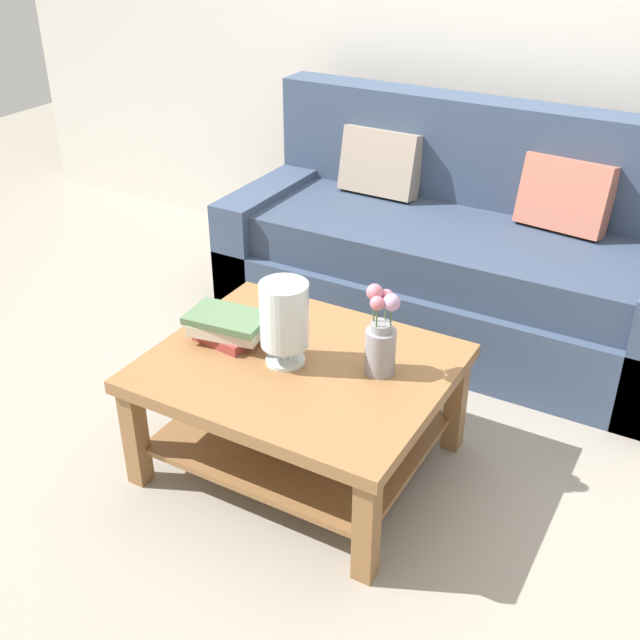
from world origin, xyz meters
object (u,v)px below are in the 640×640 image
object	(u,v)px
coffee_table	(298,391)
book_stack_main	(228,327)
flower_pitcher	(381,337)
glass_hurricane_vase	(284,317)
couch	(456,258)

from	to	relation	value
coffee_table	book_stack_main	xyz separation A→B (m)	(-0.30, -0.00, 0.19)
coffee_table	flower_pitcher	size ratio (longest dim) A/B	3.14
glass_hurricane_vase	flower_pitcher	world-z (taller)	flower_pitcher
coffee_table	glass_hurricane_vase	distance (m)	0.32
coffee_table	flower_pitcher	world-z (taller)	flower_pitcher
glass_hurricane_vase	flower_pitcher	distance (m)	0.34
couch	coffee_table	xyz separation A→B (m)	(-0.12, -1.29, -0.04)
coffee_table	glass_hurricane_vase	xyz separation A→B (m)	(-0.04, -0.02, 0.31)
couch	flower_pitcher	distance (m)	1.24
couch	glass_hurricane_vase	world-z (taller)	couch
coffee_table	flower_pitcher	bearing A→B (deg)	17.41
glass_hurricane_vase	flower_pitcher	bearing A→B (deg)	18.90
couch	coffee_table	bearing A→B (deg)	-95.11
couch	flower_pitcher	size ratio (longest dim) A/B	6.50
couch	coffee_table	distance (m)	1.30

